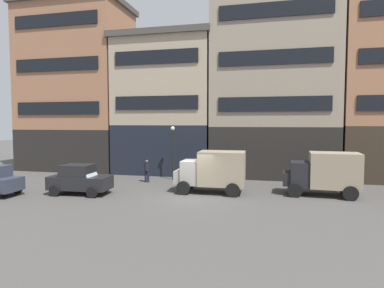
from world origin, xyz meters
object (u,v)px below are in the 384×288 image
delivery_truck_near (213,170)px  delivery_truck_far (324,172)px  sedan_dark (80,179)px  streetlamp_curbside (173,145)px  pedestrian_officer (147,169)px

delivery_truck_near → delivery_truck_far: 6.68m
delivery_truck_far → delivery_truck_near: bearing=-173.8°
delivery_truck_far → sedan_dark: size_ratio=1.17×
sedan_dark → streetlamp_curbside: streetlamp_curbside is taller
delivery_truck_near → delivery_truck_far: same height
delivery_truck_far → sedan_dark: bearing=-168.5°
delivery_truck_near → pedestrian_officer: size_ratio=2.44×
delivery_truck_near → sedan_dark: bearing=-164.1°
delivery_truck_near → sedan_dark: delivery_truck_near is taller
delivery_truck_near → sedan_dark: 8.23m
sedan_dark → streetlamp_curbside: size_ratio=0.92×
delivery_truck_far → streetlamp_curbside: size_ratio=1.08×
delivery_truck_near → pedestrian_officer: bearing=155.0°
sedan_dark → streetlamp_curbside: (4.11, 6.26, 1.76)m
delivery_truck_far → streetlamp_curbside: bearing=162.4°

